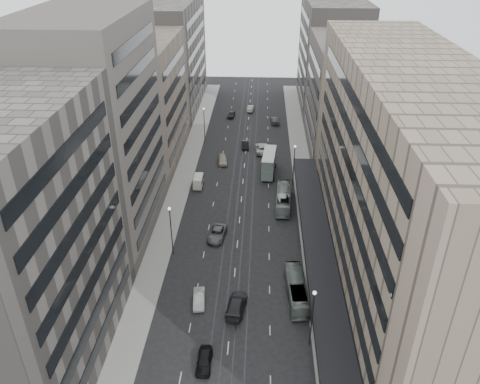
% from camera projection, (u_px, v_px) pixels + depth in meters
% --- Properties ---
extents(ground, '(220.00, 220.00, 0.00)m').
position_uv_depth(ground, '(231.00, 312.00, 60.77)').
color(ground, black).
rests_on(ground, ground).
extents(sidewalk_right, '(4.00, 125.00, 0.15)m').
position_uv_depth(sidewalk_right, '(304.00, 179.00, 92.83)').
color(sidewalk_right, gray).
rests_on(sidewalk_right, ground).
extents(sidewalk_left, '(4.00, 125.00, 0.15)m').
position_uv_depth(sidewalk_left, '(184.00, 176.00, 93.83)').
color(sidewalk_left, gray).
rests_on(sidewalk_left, ground).
extents(department_store, '(19.20, 60.00, 30.00)m').
position_uv_depth(department_store, '(402.00, 185.00, 59.47)').
color(department_store, gray).
rests_on(department_store, ground).
extents(building_right_mid, '(15.00, 28.00, 24.00)m').
position_uv_depth(building_right_mid, '(347.00, 98.00, 99.16)').
color(building_right_mid, '#544F48').
rests_on(building_right_mid, ground).
extents(building_right_far, '(15.00, 32.00, 28.00)m').
position_uv_depth(building_right_far, '(331.00, 55.00, 124.25)').
color(building_right_far, '#67635D').
rests_on(building_right_far, ground).
extents(building_left_a, '(15.00, 28.00, 30.00)m').
position_uv_depth(building_left_a, '(13.00, 251.00, 47.33)').
color(building_left_a, '#67635D').
rests_on(building_left_a, ground).
extents(building_left_b, '(15.00, 26.00, 34.00)m').
position_uv_depth(building_left_b, '(95.00, 131.00, 69.81)').
color(building_left_b, '#544F48').
rests_on(building_left_b, ground).
extents(building_left_c, '(15.00, 28.00, 25.00)m').
position_uv_depth(building_left_c, '(140.00, 102.00, 95.49)').
color(building_left_c, '#726459').
rests_on(building_left_c, ground).
extents(building_left_d, '(15.00, 38.00, 28.00)m').
position_uv_depth(building_left_d, '(169.00, 56.00, 123.44)').
color(building_left_d, '#67635D').
rests_on(building_left_d, ground).
extents(lamp_right_near, '(0.44, 0.44, 8.32)m').
position_uv_depth(lamp_right_near, '(313.00, 312.00, 53.46)').
color(lamp_right_near, '#262628').
rests_on(lamp_right_near, ground).
extents(lamp_right_far, '(0.44, 0.44, 8.32)m').
position_uv_depth(lamp_right_far, '(294.00, 161.00, 88.23)').
color(lamp_right_far, '#262628').
rests_on(lamp_right_far, ground).
extents(lamp_left_near, '(0.44, 0.44, 8.32)m').
position_uv_depth(lamp_left_near, '(171.00, 225.00, 69.04)').
color(lamp_left_near, '#262628').
rests_on(lamp_left_near, ground).
extents(lamp_left_far, '(0.44, 0.44, 8.32)m').
position_uv_depth(lamp_left_far, '(204.00, 121.00, 106.42)').
color(lamp_left_far, '#262628').
rests_on(lamp_left_far, ground).
extents(bus_near, '(2.99, 9.95, 2.73)m').
position_uv_depth(bus_near, '(296.00, 289.00, 62.55)').
color(bus_near, slate).
rests_on(bus_near, ground).
extents(bus_far, '(3.01, 10.56, 2.91)m').
position_uv_depth(bus_far, '(283.00, 198.00, 83.41)').
color(bus_far, '#8F9A92').
rests_on(bus_far, ground).
extents(double_decker, '(3.22, 8.55, 4.58)m').
position_uv_depth(double_decker, '(269.00, 163.00, 93.67)').
color(double_decker, slate).
rests_on(double_decker, ground).
extents(panel_van, '(1.83, 3.67, 2.31)m').
position_uv_depth(panel_van, '(198.00, 181.00, 89.35)').
color(panel_van, beige).
rests_on(panel_van, ground).
extents(sedan_0, '(1.71, 4.22, 1.44)m').
position_uv_depth(sedan_0, '(204.00, 360.00, 53.05)').
color(sedan_0, black).
rests_on(sedan_0, ground).
extents(sedan_1, '(1.88, 4.31, 1.38)m').
position_uv_depth(sedan_1, '(199.00, 299.00, 61.92)').
color(sedan_1, '#B7B7B3').
rests_on(sedan_1, ground).
extents(sedan_2, '(3.17, 5.66, 1.50)m').
position_uv_depth(sedan_2, '(217.00, 234.00, 74.96)').
color(sedan_2, '#5B5B5D').
rests_on(sedan_2, ground).
extents(sedan_3, '(3.06, 5.93, 1.65)m').
position_uv_depth(sedan_3, '(236.00, 305.00, 60.72)').
color(sedan_3, black).
rests_on(sedan_3, ground).
extents(sedan_4, '(2.50, 5.03, 1.65)m').
position_uv_depth(sedan_4, '(223.00, 160.00, 98.76)').
color(sedan_4, '#A39887').
rests_on(sedan_4, ground).
extents(sedan_5, '(1.73, 4.34, 1.40)m').
position_uv_depth(sedan_5, '(245.00, 145.00, 105.84)').
color(sedan_5, black).
rests_on(sedan_5, ground).
extents(sedan_6, '(3.20, 6.20, 1.67)m').
position_uv_depth(sedan_6, '(262.00, 148.00, 103.82)').
color(sedan_6, silver).
rests_on(sedan_6, ground).
extents(sedan_7, '(2.36, 5.26, 1.50)m').
position_uv_depth(sedan_7, '(275.00, 120.00, 119.22)').
color(sedan_7, '#525254').
rests_on(sedan_7, ground).
extents(sedan_8, '(2.20, 4.45, 1.46)m').
position_uv_depth(sedan_8, '(231.00, 114.00, 123.02)').
color(sedan_8, '#242326').
rests_on(sedan_8, ground).
extents(sedan_9, '(1.98, 4.65, 1.49)m').
position_uv_depth(sedan_9, '(251.00, 108.00, 127.13)').
color(sedan_9, '#B9AC99').
rests_on(sedan_9, ground).
extents(pedestrian, '(0.63, 0.44, 1.66)m').
position_uv_depth(pedestrian, '(330.00, 350.00, 54.06)').
color(pedestrian, black).
rests_on(pedestrian, sidewalk_right).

